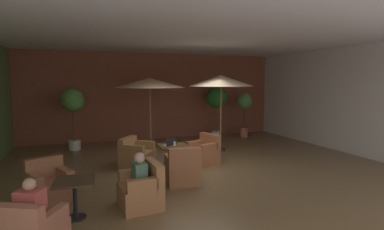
# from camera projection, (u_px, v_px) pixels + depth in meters

# --- Properties ---
(ground_plane) EXTENTS (10.58, 9.48, 0.02)m
(ground_plane) POSITION_uv_depth(u_px,v_px,m) (198.00, 168.00, 8.31)
(ground_plane) COLOR brown
(wall_back_brick) EXTENTS (10.58, 0.08, 3.48)m
(wall_back_brick) POSITION_uv_depth(u_px,v_px,m) (156.00, 96.00, 12.50)
(wall_back_brick) COLOR brown
(wall_back_brick) RESTS_ON ground_plane
(wall_right_plain) EXTENTS (0.08, 9.48, 3.48)m
(wall_right_plain) POSITION_uv_depth(u_px,v_px,m) (347.00, 100.00, 9.96)
(wall_right_plain) COLOR silver
(wall_right_plain) RESTS_ON ground_plane
(ceiling_slab) EXTENTS (10.58, 9.48, 0.06)m
(ceiling_slab) POSITION_uv_depth(u_px,v_px,m) (198.00, 37.00, 7.93)
(ceiling_slab) COLOR silver
(ceiling_slab) RESTS_ON wall_back_brick
(cafe_table_front_left) EXTENTS (0.77, 0.77, 0.68)m
(cafe_table_front_left) POSITION_uv_depth(u_px,v_px,m) (173.00, 150.00, 7.98)
(cafe_table_front_left) COLOR black
(cafe_table_front_left) RESTS_ON ground_plane
(armchair_front_left_north) EXTENTS (1.10, 1.10, 0.82)m
(armchair_front_left_north) POSITION_uv_depth(u_px,v_px,m) (136.00, 156.00, 8.32)
(armchair_front_left_north) COLOR olive
(armchair_front_left_north) RESTS_ON ground_plane
(armchair_front_left_east) EXTENTS (0.79, 0.80, 0.89)m
(armchair_front_left_east) POSITION_uv_depth(u_px,v_px,m) (182.00, 170.00, 6.97)
(armchair_front_left_east) COLOR #935D3B
(armchair_front_left_east) RESTS_ON ground_plane
(armchair_front_left_south) EXTENTS (0.95, 0.93, 0.84)m
(armchair_front_left_south) POSITION_uv_depth(u_px,v_px,m) (203.00, 153.00, 8.69)
(armchair_front_left_south) COLOR #A05F3A
(armchair_front_left_south) RESTS_ON ground_plane
(cafe_table_front_right) EXTENTS (0.71, 0.71, 0.68)m
(cafe_table_front_right) POSITION_uv_depth(u_px,v_px,m) (75.00, 189.00, 5.17)
(cafe_table_front_right) COLOR black
(cafe_table_front_right) RESTS_ON ground_plane
(armchair_front_right_north) EXTENTS (0.77, 0.86, 0.84)m
(armchair_front_right_north) POSITION_uv_depth(u_px,v_px,m) (142.00, 190.00, 5.68)
(armchair_front_right_north) COLOR #9A663D
(armchair_front_right_north) RESTS_ON ground_plane
(armchair_front_right_east) EXTENTS (0.97, 0.98, 0.82)m
(armchair_front_right_east) POSITION_uv_depth(u_px,v_px,m) (49.00, 185.00, 6.01)
(armchair_front_right_east) COLOR #9B6142
(armchair_front_right_east) RESTS_ON ground_plane
(patio_umbrella_tall_red) EXTENTS (2.16, 2.16, 2.55)m
(patio_umbrella_tall_red) POSITION_uv_depth(u_px,v_px,m) (221.00, 81.00, 10.08)
(patio_umbrella_tall_red) COLOR #2D2D2D
(patio_umbrella_tall_red) RESTS_ON ground_plane
(patio_umbrella_center_beige) EXTENTS (2.39, 2.39, 2.46)m
(patio_umbrella_center_beige) POSITION_uv_depth(u_px,v_px,m) (150.00, 83.00, 10.21)
(patio_umbrella_center_beige) COLOR #2D2D2D
(patio_umbrella_center_beige) RESTS_ON ground_plane
(potted_tree_left_corner) EXTENTS (0.85, 0.85, 2.12)m
(potted_tree_left_corner) POSITION_uv_depth(u_px,v_px,m) (217.00, 100.00, 12.38)
(potted_tree_left_corner) COLOR silver
(potted_tree_left_corner) RESTS_ON ground_plane
(potted_tree_mid_left) EXTENTS (0.79, 0.79, 2.11)m
(potted_tree_mid_left) POSITION_uv_depth(u_px,v_px,m) (73.00, 105.00, 10.33)
(potted_tree_mid_left) COLOR silver
(potted_tree_mid_left) RESTS_ON ground_plane
(potted_tree_mid_right) EXTENTS (0.65, 0.65, 1.86)m
(potted_tree_mid_right) POSITION_uv_depth(u_px,v_px,m) (244.00, 106.00, 12.73)
(potted_tree_mid_right) COLOR #AB6146
(potted_tree_mid_right) RESTS_ON ground_plane
(patron_blue_shirt) EXTENTS (0.25, 0.38, 0.62)m
(patron_blue_shirt) POSITION_uv_depth(u_px,v_px,m) (139.00, 171.00, 5.62)
(patron_blue_shirt) COLOR #49725D
(patron_blue_shirt) RESTS_ON ground_plane
(patron_by_window) EXTENTS (0.41, 0.38, 0.67)m
(patron_by_window) POSITION_uv_depth(u_px,v_px,m) (31.00, 206.00, 4.03)
(patron_by_window) COLOR #AC4641
(patron_by_window) RESTS_ON ground_plane
(iced_drink_cup) EXTENTS (0.08, 0.08, 0.11)m
(iced_drink_cup) POSITION_uv_depth(u_px,v_px,m) (174.00, 143.00, 7.93)
(iced_drink_cup) COLOR white
(iced_drink_cup) RESTS_ON cafe_table_front_left
(open_laptop) EXTENTS (0.36, 0.31, 0.20)m
(open_laptop) POSITION_uv_depth(u_px,v_px,m) (170.00, 144.00, 7.92)
(open_laptop) COLOR #9EA0A5
(open_laptop) RESTS_ON cafe_table_front_left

